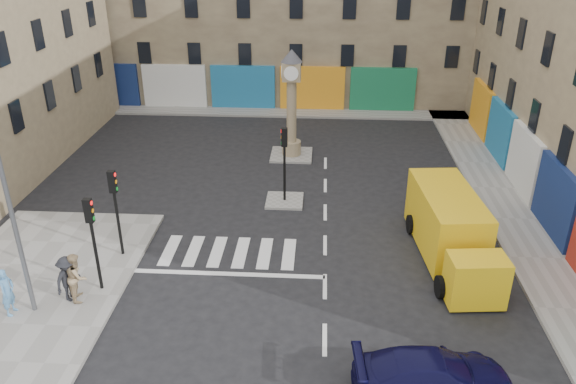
# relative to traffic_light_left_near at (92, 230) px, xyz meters

# --- Properties ---
(ground) EXTENTS (120.00, 120.00, 0.00)m
(ground) POSITION_rel_traffic_light_left_near_xyz_m (8.30, -0.20, -2.62)
(ground) COLOR black
(ground) RESTS_ON ground
(sidewalk_left) EXTENTS (7.00, 16.00, 0.15)m
(sidewalk_left) POSITION_rel_traffic_light_left_near_xyz_m (-2.70, -2.20, -2.55)
(sidewalk_left) COLOR gray
(sidewalk_left) RESTS_ON ground
(sidewalk_right) EXTENTS (2.60, 30.00, 0.15)m
(sidewalk_right) POSITION_rel_traffic_light_left_near_xyz_m (17.00, 9.80, -2.55)
(sidewalk_right) COLOR gray
(sidewalk_right) RESTS_ON ground
(sidewalk_far) EXTENTS (32.00, 2.40, 0.15)m
(sidewalk_far) POSITION_rel_traffic_light_left_near_xyz_m (4.30, 22.00, -2.55)
(sidewalk_far) COLOR gray
(sidewalk_far) RESTS_ON ground
(island_near) EXTENTS (1.80, 1.80, 0.12)m
(island_near) POSITION_rel_traffic_light_left_near_xyz_m (6.30, 7.80, -2.56)
(island_near) COLOR gray
(island_near) RESTS_ON ground
(island_far) EXTENTS (2.40, 2.40, 0.12)m
(island_far) POSITION_rel_traffic_light_left_near_xyz_m (6.30, 13.80, -2.56)
(island_far) COLOR gray
(island_far) RESTS_ON ground
(traffic_light_left_near) EXTENTS (0.28, 0.22, 3.70)m
(traffic_light_left_near) POSITION_rel_traffic_light_left_near_xyz_m (0.00, 0.00, 0.00)
(traffic_light_left_near) COLOR black
(traffic_light_left_near) RESTS_ON sidewalk_left
(traffic_light_left_far) EXTENTS (0.28, 0.22, 3.70)m
(traffic_light_left_far) POSITION_rel_traffic_light_left_near_xyz_m (0.00, 2.40, 0.00)
(traffic_light_left_far) COLOR black
(traffic_light_left_far) RESTS_ON sidewalk_left
(traffic_light_island) EXTENTS (0.28, 0.22, 3.70)m
(traffic_light_island) POSITION_rel_traffic_light_left_near_xyz_m (6.30, 7.80, -0.03)
(traffic_light_island) COLOR black
(traffic_light_island) RESTS_ON island_near
(lamp_post) EXTENTS (0.50, 0.25, 8.30)m
(lamp_post) POSITION_rel_traffic_light_left_near_xyz_m (-1.90, -1.40, 2.17)
(lamp_post) COLOR #595B60
(lamp_post) RESTS_ON sidewalk_left
(clock_pillar) EXTENTS (1.20, 1.20, 6.10)m
(clock_pillar) POSITION_rel_traffic_light_left_near_xyz_m (6.30, 13.80, 0.93)
(clock_pillar) COLOR #9E8A67
(clock_pillar) RESTS_ON island_far
(navy_sedan) EXTENTS (4.76, 2.22, 1.35)m
(navy_sedan) POSITION_rel_traffic_light_left_near_xyz_m (11.40, -4.31, -1.95)
(navy_sedan) COLOR black
(navy_sedan) RESTS_ON ground
(yellow_van) EXTENTS (2.91, 7.21, 2.56)m
(yellow_van) POSITION_rel_traffic_light_left_near_xyz_m (13.32, 3.22, -1.35)
(yellow_van) COLOR yellow
(yellow_van) RESTS_ON ground
(pedestrian_blue) EXTENTS (0.44, 0.66, 1.78)m
(pedestrian_blue) POSITION_rel_traffic_light_left_near_xyz_m (-2.58, -1.64, -1.58)
(pedestrian_blue) COLOR #558EC3
(pedestrian_blue) RESTS_ON sidewalk_left
(pedestrian_tan) EXTENTS (0.94, 1.07, 1.84)m
(pedestrian_tan) POSITION_rel_traffic_light_left_near_xyz_m (-0.56, -0.64, -1.55)
(pedestrian_tan) COLOR tan
(pedestrian_tan) RESTS_ON sidewalk_left
(pedestrian_dark) EXTENTS (0.97, 1.28, 1.76)m
(pedestrian_dark) POSITION_rel_traffic_light_left_near_xyz_m (-0.84, -0.73, -1.59)
(pedestrian_dark) COLOR black
(pedestrian_dark) RESTS_ON sidewalk_left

